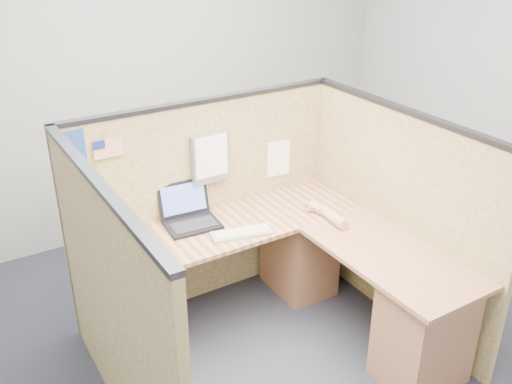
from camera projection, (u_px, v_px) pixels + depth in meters
floor at (282, 366)px, 3.68m from camera, size 5.00×5.00×0.00m
wall_back at (137, 77)px, 4.80m from camera, size 5.00×0.00×5.00m
cubicle_partitions at (248, 235)px, 3.67m from camera, size 2.06×1.83×1.53m
l_desk at (283, 285)px, 3.81m from camera, size 1.95×1.75×0.73m
laptop at (188, 214)px, 3.88m from camera, size 0.37×0.37×0.26m
keyboard at (241, 233)px, 3.75m from camera, size 0.42×0.22×0.03m
mouse at (314, 208)px, 4.04m from camera, size 0.12×0.10×0.05m
hand_forearm at (327, 214)px, 3.94m from camera, size 0.11×0.39×0.08m
blue_poster at (75, 148)px, 3.41m from camera, size 0.17×0.02×0.22m
american_flag at (105, 150)px, 3.51m from camera, size 0.19×0.01×0.33m
file_holder at (210, 158)px, 3.92m from camera, size 0.28×0.05×0.35m
paper_left at (204, 161)px, 3.93m from camera, size 0.20×0.02×0.25m
paper_right at (277, 159)px, 4.27m from camera, size 0.22×0.03×0.28m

